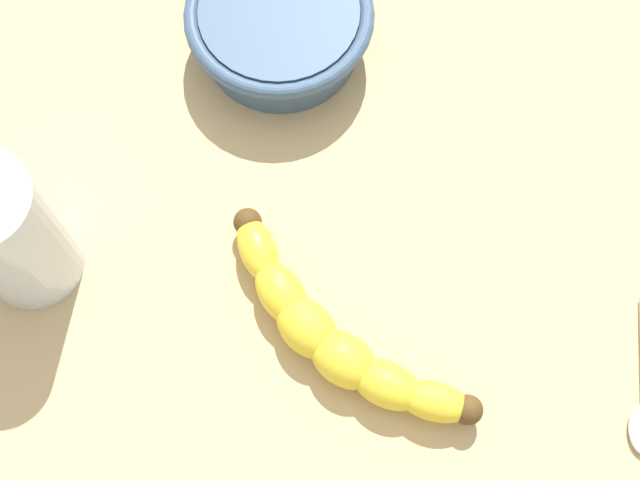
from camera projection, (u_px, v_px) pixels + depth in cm
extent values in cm
cube|color=tan|center=(330.00, 261.00, 66.12)|extent=(120.00, 120.00, 3.00)
ellipsoid|color=yellow|center=(258.00, 250.00, 62.95)|extent=(5.74, 4.57, 2.69)
ellipsoid|color=yellow|center=(278.00, 290.00, 61.90)|extent=(5.68, 4.25, 3.13)
ellipsoid|color=yellow|center=(307.00, 328.00, 60.97)|extent=(5.25, 3.82, 3.58)
ellipsoid|color=yellow|center=(344.00, 360.00, 60.19)|extent=(5.54, 4.27, 3.58)
ellipsoid|color=yellow|center=(387.00, 385.00, 59.59)|extent=(5.83, 4.63, 3.13)
ellipsoid|color=yellow|center=(434.00, 401.00, 59.19)|extent=(5.74, 4.88, 2.69)
sphere|color=#513819|center=(248.00, 222.00, 63.69)|extent=(2.09, 2.09, 2.09)
sphere|color=#513819|center=(468.00, 410.00, 59.00)|extent=(2.09, 2.09, 2.09)
cylinder|color=silver|center=(8.00, 234.00, 58.59)|extent=(7.07, 7.07, 12.54)
cylinder|color=#B2CC90|center=(13.00, 238.00, 59.39)|extent=(6.57, 6.57, 10.33)
cylinder|color=#3D5675|center=(280.00, 29.00, 68.54)|extent=(12.32, 12.32, 4.99)
torus|color=#3D5675|center=(279.00, 15.00, 66.76)|extent=(14.59, 14.59, 1.20)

